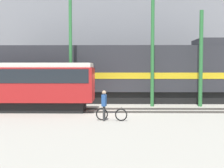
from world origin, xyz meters
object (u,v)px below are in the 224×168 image
object	(u,v)px
freight_locomotive	(114,73)
bicycle	(111,114)
person	(104,102)
utility_pole_center	(153,42)
utility_pole_right	(201,59)
streetcar	(22,84)
utility_pole_left	(71,49)

from	to	relation	value
freight_locomotive	bicycle	xyz separation A→B (m)	(-0.12, -8.69, -2.16)
person	utility_pole_center	world-z (taller)	utility_pole_center
freight_locomotive	utility_pole_right	bearing A→B (deg)	-21.63
bicycle	streetcar	bearing A→B (deg)	150.58
bicycle	utility_pole_left	world-z (taller)	utility_pole_left
person	streetcar	bearing A→B (deg)	148.33
bicycle	person	xyz separation A→B (m)	(-0.41, -0.07, 0.67)
utility_pole_right	utility_pole_left	bearing A→B (deg)	180.00
utility_pole_right	person	bearing A→B (deg)	-139.14
freight_locomotive	bicycle	distance (m)	8.95
utility_pole_left	utility_pole_right	bearing A→B (deg)	0.00
streetcar	utility_pole_center	bearing A→B (deg)	15.91
streetcar	utility_pole_right	xyz separation A→B (m)	(12.84, 2.61, 1.78)
freight_locomotive	person	world-z (taller)	freight_locomotive
bicycle	person	size ratio (longest dim) A/B	1.05
streetcar	bicycle	world-z (taller)	streetcar
utility_pole_right	bicycle	bearing A→B (deg)	-137.82
streetcar	utility_pole_center	world-z (taller)	utility_pole_center
freight_locomotive	bicycle	world-z (taller)	freight_locomotive
person	utility_pole_center	xyz separation A→B (m)	(3.43, 6.15, 3.87)
bicycle	utility_pole_right	size ratio (longest dim) A/B	0.24
utility_pole_center	streetcar	bearing A→B (deg)	-164.09
bicycle	freight_locomotive	bearing A→B (deg)	89.23
person	bicycle	bearing A→B (deg)	10.44
utility_pole_center	person	bearing A→B (deg)	-119.15
streetcar	person	distance (m)	6.79
freight_locomotive	bicycle	size ratio (longest dim) A/B	11.45
bicycle	utility_pole_center	bearing A→B (deg)	63.54
bicycle	utility_pole_right	world-z (taller)	utility_pole_right
streetcar	utility_pole_center	size ratio (longest dim) A/B	0.99
utility_pole_left	person	bearing A→B (deg)	-65.36
person	utility_pole_left	distance (m)	7.58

